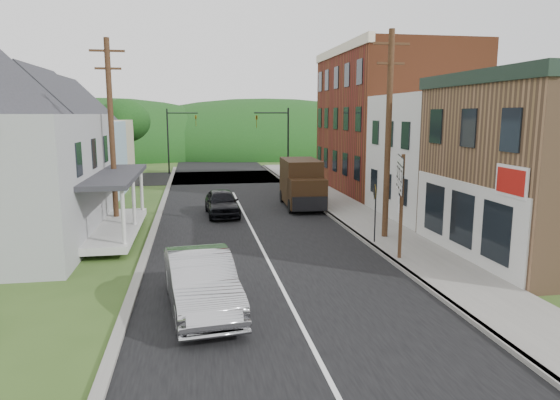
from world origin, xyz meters
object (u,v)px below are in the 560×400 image
silver_sedan (201,283)px  delivery_van (302,184)px  dark_sedan (222,203)px  route_sign_cluster (400,191)px  warning_sign (375,205)px

silver_sedan → delivery_van: (6.16, 15.07, 0.61)m
dark_sedan → delivery_van: (4.84, 1.67, 0.72)m
route_sign_cluster → warning_sign: 2.59m
dark_sedan → delivery_van: 5.17m
delivery_van → silver_sedan: bearing=-109.9°
silver_sedan → delivery_van: size_ratio=0.97×
silver_sedan → dark_sedan: size_ratio=1.20×
route_sign_cluster → silver_sedan: bearing=-136.0°
silver_sedan → dark_sedan: 13.47m
dark_sedan → warning_sign: warning_sign is taller
silver_sedan → route_sign_cluster: route_sign_cluster is taller
delivery_van → route_sign_cluster: (1.23, -11.48, 1.25)m
silver_sedan → warning_sign: size_ratio=2.00×
silver_sedan → dark_sedan: (1.33, 13.41, -0.12)m
delivery_van → warning_sign: 9.15m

